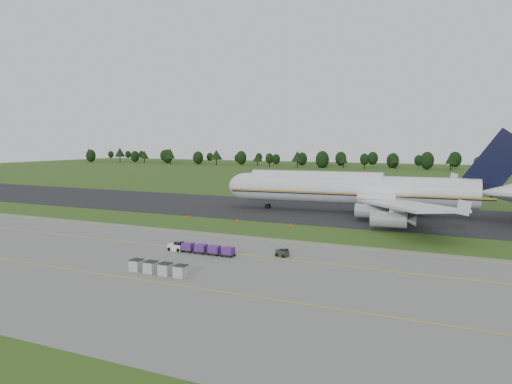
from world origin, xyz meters
The scene contains 10 objects.
ground centered at (0.00, 0.00, 0.00)m, with size 600.00×600.00×0.00m, color #2D4A16.
apron centered at (0.00, -34.00, 0.03)m, with size 300.00×52.00×0.06m, color slate.
taxiway centered at (0.00, 28.00, 0.04)m, with size 300.00×40.00×0.08m, color black.
apron_markings centered at (0.00, -26.98, 0.06)m, with size 300.00×30.20×0.01m.
tree_line centered at (-14.09, 220.83, 6.18)m, with size 527.69×22.77×11.84m.
aircraft centered at (16.12, 30.24, 5.87)m, with size 73.31×71.11×20.56m.
baggage_train centered at (4.01, -24.05, 0.83)m, with size 11.80×1.51×1.45m.
utility_cart centered at (16.59, -20.48, 0.56)m, with size 2.09×1.59×1.02m.
uld_row centered at (5.42, -36.73, 0.85)m, with size 8.79×1.59×1.58m.
edge_markers centered at (-4.58, 5.16, 0.27)m, with size 25.76×0.30×0.60m.
Camera 1 is at (45.11, -89.73, 17.82)m, focal length 35.00 mm.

